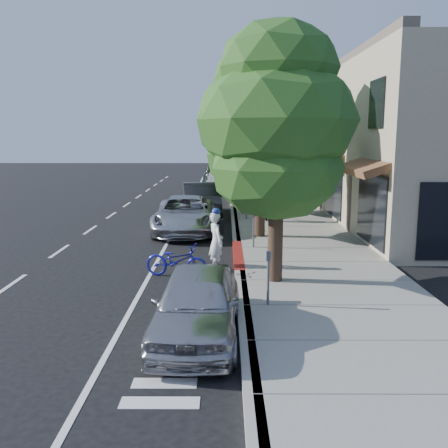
{
  "coord_description": "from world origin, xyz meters",
  "views": [
    {
      "loc": [
        -0.41,
        -14.89,
        3.95
      ],
      "look_at": [
        -0.46,
        -0.17,
        1.35
      ],
      "focal_mm": 40.0,
      "sensor_mm": 36.0,
      "label": 1
    }
  ],
  "objects_px": {
    "bicycle": "(177,260)",
    "pedestrian": "(259,201)",
    "street_tree_1": "(261,123)",
    "dark_suv_far": "(217,176)",
    "street_tree_2": "(252,128)",
    "white_pickup": "(224,179)",
    "street_tree_4": "(244,126)",
    "street_tree_3": "(247,115)",
    "street_tree_5": "(241,127)",
    "dark_sedan": "(201,200)",
    "silver_suv": "(185,215)",
    "cyclist": "(216,241)",
    "near_car_a": "(197,304)",
    "street_tree_0": "(277,125)"
  },
  "relations": [
    {
      "from": "street_tree_1",
      "to": "dark_sedan",
      "type": "height_order",
      "value": "street_tree_1"
    },
    {
      "from": "street_tree_1",
      "to": "dark_suv_far",
      "type": "bearing_deg",
      "value": 95.71
    },
    {
      "from": "street_tree_0",
      "to": "street_tree_4",
      "type": "bearing_deg",
      "value": 90.0
    },
    {
      "from": "silver_suv",
      "to": "dark_suv_far",
      "type": "height_order",
      "value": "dark_suv_far"
    },
    {
      "from": "street_tree_3",
      "to": "near_car_a",
      "type": "xyz_separation_m",
      "value": [
        -1.88,
        -21.5,
        -4.51
      ]
    },
    {
      "from": "street_tree_3",
      "to": "cyclist",
      "type": "height_order",
      "value": "street_tree_3"
    },
    {
      "from": "dark_suv_far",
      "to": "street_tree_4",
      "type": "bearing_deg",
      "value": -44.27
    },
    {
      "from": "bicycle",
      "to": "dark_sedan",
      "type": "relative_size",
      "value": 0.37
    },
    {
      "from": "street_tree_4",
      "to": "bicycle",
      "type": "relative_size",
      "value": 4.17
    },
    {
      "from": "cyclist",
      "to": "dark_suv_far",
      "type": "distance_m",
      "value": 24.09
    },
    {
      "from": "street_tree_0",
      "to": "bicycle",
      "type": "bearing_deg",
      "value": 163.23
    },
    {
      "from": "street_tree_3",
      "to": "dark_suv_far",
      "type": "height_order",
      "value": "street_tree_3"
    },
    {
      "from": "street_tree_0",
      "to": "bicycle",
      "type": "height_order",
      "value": "street_tree_0"
    },
    {
      "from": "white_pickup",
      "to": "street_tree_0",
      "type": "bearing_deg",
      "value": -87.55
    },
    {
      "from": "dark_suv_far",
      "to": "pedestrian",
      "type": "relative_size",
      "value": 2.96
    },
    {
      "from": "cyclist",
      "to": "street_tree_2",
      "type": "bearing_deg",
      "value": -31.53
    },
    {
      "from": "street_tree_2",
      "to": "white_pickup",
      "type": "height_order",
      "value": "street_tree_2"
    },
    {
      "from": "cyclist",
      "to": "pedestrian",
      "type": "distance_m",
      "value": 8.18
    },
    {
      "from": "street_tree_0",
      "to": "street_tree_3",
      "type": "xyz_separation_m",
      "value": [
        0.0,
        18.0,
        0.96
      ]
    },
    {
      "from": "silver_suv",
      "to": "street_tree_1",
      "type": "bearing_deg",
      "value": -27.96
    },
    {
      "from": "cyclist",
      "to": "near_car_a",
      "type": "relative_size",
      "value": 0.43
    },
    {
      "from": "street_tree_5",
      "to": "silver_suv",
      "type": "relative_size",
      "value": 1.45
    },
    {
      "from": "street_tree_0",
      "to": "bicycle",
      "type": "relative_size",
      "value": 3.73
    },
    {
      "from": "street_tree_1",
      "to": "street_tree_5",
      "type": "bearing_deg",
      "value": 90.0
    },
    {
      "from": "cyclist",
      "to": "near_car_a",
      "type": "height_order",
      "value": "cyclist"
    },
    {
      "from": "silver_suv",
      "to": "dark_sedan",
      "type": "relative_size",
      "value": 1.09
    },
    {
      "from": "dark_suv_far",
      "to": "street_tree_3",
      "type": "bearing_deg",
      "value": -80.42
    },
    {
      "from": "bicycle",
      "to": "dark_sedan",
      "type": "distance_m",
      "value": 11.14
    },
    {
      "from": "street_tree_4",
      "to": "dark_sedan",
      "type": "bearing_deg",
      "value": -102.05
    },
    {
      "from": "silver_suv",
      "to": "near_car_a",
      "type": "distance_m",
      "value": 11.06
    },
    {
      "from": "near_car_a",
      "to": "dark_suv_far",
      "type": "bearing_deg",
      "value": 92.41
    },
    {
      "from": "street_tree_3",
      "to": "street_tree_5",
      "type": "relative_size",
      "value": 1.1
    },
    {
      "from": "street_tree_1",
      "to": "street_tree_3",
      "type": "relative_size",
      "value": 0.86
    },
    {
      "from": "cyclist",
      "to": "street_tree_4",
      "type": "bearing_deg",
      "value": -26.95
    },
    {
      "from": "silver_suv",
      "to": "cyclist",
      "type": "bearing_deg",
      "value": -78.14
    },
    {
      "from": "cyclist",
      "to": "pedestrian",
      "type": "relative_size",
      "value": 0.98
    },
    {
      "from": "dark_suv_far",
      "to": "near_car_a",
      "type": "xyz_separation_m",
      "value": [
        0.09,
        -29.11,
        -0.21
      ]
    },
    {
      "from": "street_tree_2",
      "to": "pedestrian",
      "type": "height_order",
      "value": "street_tree_2"
    },
    {
      "from": "street_tree_0",
      "to": "street_tree_2",
      "type": "height_order",
      "value": "street_tree_2"
    },
    {
      "from": "dark_sedan",
      "to": "pedestrian",
      "type": "relative_size",
      "value": 2.75
    },
    {
      "from": "silver_suv",
      "to": "near_car_a",
      "type": "bearing_deg",
      "value": -85.56
    },
    {
      "from": "cyclist",
      "to": "bicycle",
      "type": "bearing_deg",
      "value": 99.55
    },
    {
      "from": "pedestrian",
      "to": "street_tree_4",
      "type": "bearing_deg",
      "value": -115.02
    },
    {
      "from": "street_tree_2",
      "to": "white_pickup",
      "type": "xyz_separation_m",
      "value": [
        -1.45,
        11.0,
        -3.42
      ]
    },
    {
      "from": "street_tree_5",
      "to": "dark_sedan",
      "type": "distance_m",
      "value": 18.66
    },
    {
      "from": "silver_suv",
      "to": "near_car_a",
      "type": "relative_size",
      "value": 1.32
    },
    {
      "from": "cyclist",
      "to": "bicycle",
      "type": "height_order",
      "value": "cyclist"
    },
    {
      "from": "bicycle",
      "to": "pedestrian",
      "type": "xyz_separation_m",
      "value": [
        2.9,
        8.68,
        0.57
      ]
    },
    {
      "from": "dark_sedan",
      "to": "near_car_a",
      "type": "relative_size",
      "value": 1.21
    },
    {
      "from": "street_tree_2",
      "to": "street_tree_4",
      "type": "height_order",
      "value": "street_tree_4"
    }
  ]
}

